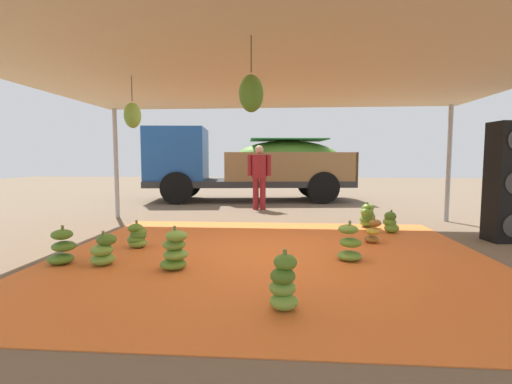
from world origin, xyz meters
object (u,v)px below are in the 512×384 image
(banana_bunch_8, at_px, (137,236))
(worker_0, at_px, (259,172))
(banana_bunch_4, at_px, (391,223))
(banana_bunch_0, at_px, (175,251))
(banana_bunch_3, at_px, (367,216))
(banana_bunch_7, at_px, (104,251))
(cargo_truck_main, at_px, (246,163))
(banana_bunch_1, at_px, (349,244))
(speaker_stack, at_px, (508,182))
(banana_bunch_6, at_px, (373,232))
(banana_bunch_2, at_px, (283,284))
(banana_bunch_5, at_px, (62,248))

(banana_bunch_8, distance_m, worker_0, 4.92)
(banana_bunch_4, bearing_deg, banana_bunch_0, -142.36)
(banana_bunch_3, bearing_deg, banana_bunch_7, -142.96)
(banana_bunch_3, relative_size, cargo_truck_main, 0.07)
(banana_bunch_0, xyz_separation_m, banana_bunch_1, (2.26, 0.60, -0.01))
(banana_bunch_7, height_order, speaker_stack, speaker_stack)
(banana_bunch_0, xyz_separation_m, speaker_stack, (5.09, 2.03, 0.76))
(banana_bunch_6, xyz_separation_m, speaker_stack, (2.27, 0.35, 0.81))
(speaker_stack, bearing_deg, banana_bunch_3, 151.29)
(banana_bunch_4, bearing_deg, banana_bunch_6, -120.43)
(banana_bunch_1, bearing_deg, banana_bunch_3, 72.70)
(banana_bunch_6, bearing_deg, speaker_stack, 8.85)
(cargo_truck_main, distance_m, speaker_stack, 7.75)
(banana_bunch_3, bearing_deg, banana_bunch_2, -111.45)
(banana_bunch_5, xyz_separation_m, banana_bunch_7, (0.58, -0.02, -0.02))
(banana_bunch_1, distance_m, banana_bunch_2, 1.96)
(banana_bunch_0, distance_m, worker_0, 5.76)
(cargo_truck_main, bearing_deg, worker_0, -74.62)
(worker_0, bearing_deg, banana_bunch_1, -72.56)
(banana_bunch_2, distance_m, banana_bunch_7, 2.66)
(banana_bunch_3, bearing_deg, banana_bunch_4, -61.24)
(banana_bunch_7, relative_size, speaker_stack, 0.22)
(banana_bunch_1, xyz_separation_m, banana_bunch_2, (-0.89, -1.75, 0.02))
(banana_bunch_3, xyz_separation_m, banana_bunch_4, (0.31, -0.56, -0.04))
(banana_bunch_2, bearing_deg, cargo_truck_main, 98.26)
(banana_bunch_5, distance_m, banana_bunch_7, 0.58)
(banana_bunch_2, xyz_separation_m, banana_bunch_4, (1.99, 3.73, -0.05))
(banana_bunch_3, relative_size, banana_bunch_6, 1.13)
(banana_bunch_0, distance_m, banana_bunch_8, 1.43)
(banana_bunch_2, distance_m, cargo_truck_main, 9.20)
(banana_bunch_4, height_order, banana_bunch_8, banana_bunch_4)
(banana_bunch_8, relative_size, cargo_truck_main, 0.06)
(banana_bunch_6, bearing_deg, banana_bunch_7, -157.56)
(banana_bunch_4, xyz_separation_m, worker_0, (-2.69, 3.08, 0.83))
(banana_bunch_4, distance_m, cargo_truck_main, 6.35)
(banana_bunch_8, height_order, cargo_truck_main, cargo_truck_main)
(banana_bunch_2, relative_size, banana_bunch_4, 1.31)
(banana_bunch_0, distance_m, banana_bunch_3, 4.38)
(banana_bunch_2, xyz_separation_m, banana_bunch_5, (-2.92, 1.27, -0.03))
(banana_bunch_0, height_order, banana_bunch_4, banana_bunch_0)
(banana_bunch_1, height_order, banana_bunch_8, banana_bunch_1)
(banana_bunch_4, bearing_deg, banana_bunch_3, 118.76)
(banana_bunch_6, distance_m, banana_bunch_7, 4.11)
(banana_bunch_1, bearing_deg, banana_bunch_0, -165.02)
(banana_bunch_2, distance_m, banana_bunch_3, 4.61)
(banana_bunch_1, bearing_deg, banana_bunch_8, 171.42)
(banana_bunch_6, relative_size, worker_0, 0.26)
(banana_bunch_4, xyz_separation_m, banana_bunch_7, (-4.34, -2.48, 0.00))
(banana_bunch_0, relative_size, banana_bunch_8, 1.29)
(banana_bunch_8, xyz_separation_m, worker_0, (1.60, 4.58, 0.84))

